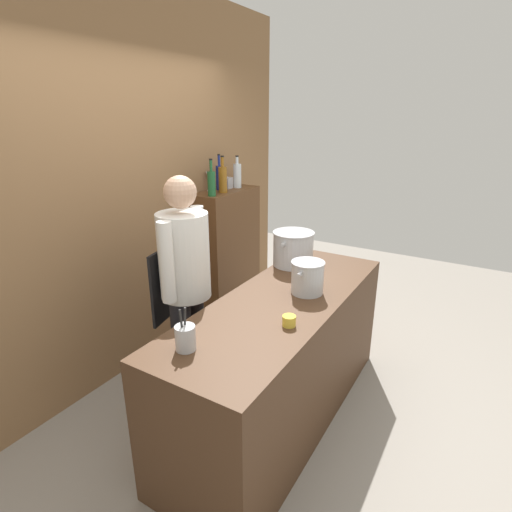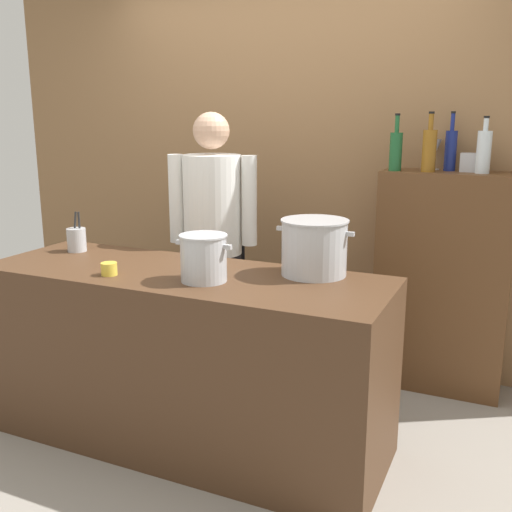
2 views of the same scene
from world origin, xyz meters
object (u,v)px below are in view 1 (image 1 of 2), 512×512
(wine_bottle_cobalt, at_px, (219,177))
(wine_bottle_clear, at_px, (237,175))
(chef, at_px, (185,279))
(butter_jar, at_px, (289,321))
(utensil_crock, at_px, (185,337))
(wine_glass_short, at_px, (210,177))
(wine_bottle_amber, at_px, (223,179))
(stockpot_small, at_px, (307,277))
(spice_tin_silver, at_px, (227,183))
(wine_bottle_green, at_px, (212,183))
(stockpot_large, at_px, (293,249))

(wine_bottle_cobalt, distance_m, wine_bottle_clear, 0.20)
(chef, distance_m, butter_jar, 0.85)
(utensil_crock, distance_m, wine_glass_short, 2.15)
(wine_bottle_cobalt, height_order, wine_glass_short, wine_bottle_cobalt)
(chef, bearing_deg, butter_jar, 70.07)
(butter_jar, bearing_deg, wine_glass_short, 49.77)
(wine_bottle_amber, bearing_deg, stockpot_small, -122.68)
(wine_bottle_clear, relative_size, spice_tin_silver, 2.93)
(chef, height_order, wine_bottle_green, chef)
(butter_jar, bearing_deg, wine_bottle_amber, 46.76)
(utensil_crock, height_order, wine_glass_short, wine_glass_short)
(utensil_crock, distance_m, wine_bottle_cobalt, 2.19)
(wine_bottle_cobalt, bearing_deg, spice_tin_silver, -8.49)
(wine_bottle_clear, bearing_deg, wine_glass_short, 154.71)
(wine_bottle_green, distance_m, wine_bottle_cobalt, 0.32)
(stockpot_large, bearing_deg, wine_bottle_clear, 55.40)
(chef, relative_size, wine_bottle_clear, 5.31)
(stockpot_small, relative_size, wine_bottle_cobalt, 0.84)
(butter_jar, bearing_deg, wine_bottle_clear, 41.47)
(wine_bottle_amber, bearing_deg, wine_bottle_clear, 6.25)
(stockpot_large, relative_size, wine_bottle_cobalt, 1.13)
(utensil_crock, xyz_separation_m, butter_jar, (0.48, -0.34, -0.04))
(wine_glass_short, distance_m, spice_tin_silver, 0.22)
(stockpot_large, xyz_separation_m, wine_bottle_green, (0.18, 0.90, 0.41))
(butter_jar, xyz_separation_m, wine_bottle_amber, (1.25, 1.33, 0.52))
(chef, xyz_separation_m, wine_bottle_green, (0.96, 0.47, 0.48))
(wine_bottle_green, bearing_deg, wine_glass_short, 41.01)
(spice_tin_silver, bearing_deg, wine_bottle_green, -164.59)
(utensil_crock, relative_size, spice_tin_silver, 2.08)
(chef, relative_size, butter_jar, 21.58)
(wine_bottle_clear, distance_m, wine_glass_short, 0.31)
(utensil_crock, relative_size, butter_jar, 2.89)
(wine_bottle_clear, distance_m, spice_tin_silver, 0.13)
(wine_bottle_green, bearing_deg, chef, -153.64)
(stockpot_small, bearing_deg, wine_bottle_clear, 49.47)
(stockpot_large, distance_m, wine_bottle_amber, 1.07)
(stockpot_large, bearing_deg, wine_bottle_green, 78.90)
(wine_bottle_green, bearing_deg, wine_bottle_clear, 5.06)
(wine_bottle_cobalt, bearing_deg, stockpot_small, -123.59)
(chef, height_order, wine_bottle_clear, chef)
(stockpot_small, relative_size, wine_bottle_green, 0.87)
(wine_bottle_amber, bearing_deg, chef, -157.04)
(utensil_crock, relative_size, wine_glass_short, 1.24)
(stockpot_large, distance_m, wine_bottle_clear, 1.22)
(stockpot_small, height_order, wine_bottle_amber, wine_bottle_amber)
(stockpot_large, bearing_deg, butter_jar, -155.03)
(wine_bottle_green, relative_size, wine_bottle_amber, 0.97)
(stockpot_small, relative_size, butter_jar, 3.70)
(stockpot_large, height_order, spice_tin_silver, spice_tin_silver)
(wine_bottle_cobalt, bearing_deg, wine_glass_short, 151.95)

